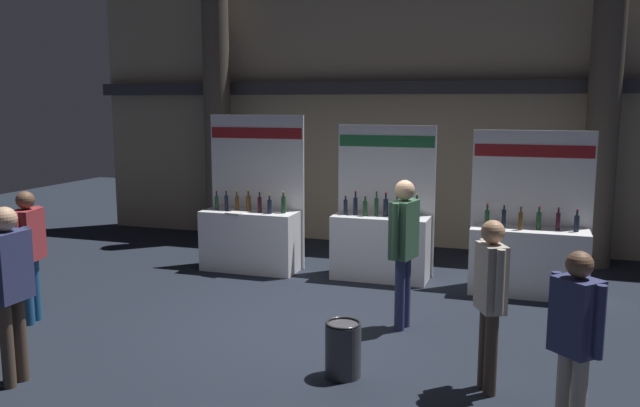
{
  "coord_description": "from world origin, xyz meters",
  "views": [
    {
      "loc": [
        2.39,
        -7.3,
        2.77
      ],
      "look_at": [
        -0.35,
        1.13,
        1.37
      ],
      "focal_mm": 36.01,
      "sensor_mm": 36.0,
      "label": 1
    }
  ],
  "objects_px": {
    "exhibitor_booth_0": "(251,233)",
    "visitor_3": "(575,332)",
    "visitor_1": "(404,240)",
    "visitor_2": "(490,292)",
    "trash_bin": "(343,349)",
    "visitor_5": "(9,278)",
    "exhibitor_booth_1": "(381,240)",
    "exhibitor_booth_2": "(528,254)",
    "visitor_0": "(28,244)"
  },
  "relations": [
    {
      "from": "exhibitor_booth_0",
      "to": "visitor_0",
      "type": "relative_size",
      "value": 1.52
    },
    {
      "from": "visitor_3",
      "to": "exhibitor_booth_1",
      "type": "bearing_deg",
      "value": -16.42
    },
    {
      "from": "visitor_0",
      "to": "visitor_2",
      "type": "distance_m",
      "value": 5.62
    },
    {
      "from": "exhibitor_booth_0",
      "to": "visitor_3",
      "type": "bearing_deg",
      "value": -42.17
    },
    {
      "from": "visitor_1",
      "to": "exhibitor_booth_0",
      "type": "bearing_deg",
      "value": -110.02
    },
    {
      "from": "exhibitor_booth_2",
      "to": "trash_bin",
      "type": "xyz_separation_m",
      "value": [
        -1.77,
        -3.58,
        -0.31
      ]
    },
    {
      "from": "trash_bin",
      "to": "visitor_0",
      "type": "distance_m",
      "value": 4.27
    },
    {
      "from": "visitor_0",
      "to": "visitor_1",
      "type": "distance_m",
      "value": 4.67
    },
    {
      "from": "trash_bin",
      "to": "exhibitor_booth_1",
      "type": "bearing_deg",
      "value": 96.79
    },
    {
      "from": "visitor_5",
      "to": "visitor_1",
      "type": "bearing_deg",
      "value": -49.54
    },
    {
      "from": "visitor_3",
      "to": "exhibitor_booth_2",
      "type": "bearing_deg",
      "value": -41.78
    },
    {
      "from": "visitor_2",
      "to": "visitor_3",
      "type": "xyz_separation_m",
      "value": [
        0.7,
        -0.79,
        -0.03
      ]
    },
    {
      "from": "visitor_3",
      "to": "visitor_5",
      "type": "xyz_separation_m",
      "value": [
        -5.16,
        -0.48,
        0.12
      ]
    },
    {
      "from": "exhibitor_booth_0",
      "to": "visitor_1",
      "type": "distance_m",
      "value": 3.59
    },
    {
      "from": "exhibitor_booth_1",
      "to": "visitor_5",
      "type": "bearing_deg",
      "value": -117.77
    },
    {
      "from": "exhibitor_booth_2",
      "to": "visitor_5",
      "type": "bearing_deg",
      "value": -135.28
    },
    {
      "from": "visitor_0",
      "to": "visitor_5",
      "type": "height_order",
      "value": "visitor_5"
    },
    {
      "from": "exhibitor_booth_2",
      "to": "visitor_3",
      "type": "height_order",
      "value": "exhibitor_booth_2"
    },
    {
      "from": "visitor_0",
      "to": "visitor_5",
      "type": "bearing_deg",
      "value": -155.73
    },
    {
      "from": "exhibitor_booth_1",
      "to": "visitor_5",
      "type": "height_order",
      "value": "exhibitor_booth_1"
    },
    {
      "from": "visitor_3",
      "to": "visitor_2",
      "type": "bearing_deg",
      "value": -4.82
    },
    {
      "from": "exhibitor_booth_2",
      "to": "visitor_3",
      "type": "relative_size",
      "value": 1.46
    },
    {
      "from": "visitor_1",
      "to": "visitor_3",
      "type": "height_order",
      "value": "visitor_1"
    },
    {
      "from": "visitor_0",
      "to": "visitor_1",
      "type": "relative_size",
      "value": 0.91
    },
    {
      "from": "trash_bin",
      "to": "visitor_0",
      "type": "bearing_deg",
      "value": 175.27
    },
    {
      "from": "exhibitor_booth_1",
      "to": "trash_bin",
      "type": "relative_size",
      "value": 4.2
    },
    {
      "from": "exhibitor_booth_1",
      "to": "exhibitor_booth_2",
      "type": "xyz_separation_m",
      "value": [
        2.22,
        -0.16,
        -0.02
      ]
    },
    {
      "from": "exhibitor_booth_0",
      "to": "trash_bin",
      "type": "height_order",
      "value": "exhibitor_booth_0"
    },
    {
      "from": "exhibitor_booth_0",
      "to": "visitor_1",
      "type": "relative_size",
      "value": 1.39
    },
    {
      "from": "exhibitor_booth_1",
      "to": "visitor_3",
      "type": "height_order",
      "value": "exhibitor_booth_1"
    },
    {
      "from": "exhibitor_booth_1",
      "to": "exhibitor_booth_2",
      "type": "distance_m",
      "value": 2.22
    },
    {
      "from": "exhibitor_booth_1",
      "to": "trash_bin",
      "type": "height_order",
      "value": "exhibitor_booth_1"
    },
    {
      "from": "visitor_1",
      "to": "visitor_2",
      "type": "distance_m",
      "value": 1.86
    },
    {
      "from": "visitor_3",
      "to": "visitor_5",
      "type": "relative_size",
      "value": 0.91
    },
    {
      "from": "exhibitor_booth_2",
      "to": "visitor_5",
      "type": "distance_m",
      "value": 6.79
    },
    {
      "from": "exhibitor_booth_0",
      "to": "visitor_5",
      "type": "xyz_separation_m",
      "value": [
        -0.42,
        -4.78,
        0.46
      ]
    },
    {
      "from": "visitor_0",
      "to": "visitor_1",
      "type": "bearing_deg",
      "value": -87.61
    },
    {
      "from": "visitor_1",
      "to": "visitor_5",
      "type": "bearing_deg",
      "value": -36.01
    },
    {
      "from": "exhibitor_booth_2",
      "to": "visitor_2",
      "type": "relative_size",
      "value": 1.4
    },
    {
      "from": "trash_bin",
      "to": "visitor_5",
      "type": "bearing_deg",
      "value": -158.79
    },
    {
      "from": "exhibitor_booth_1",
      "to": "visitor_2",
      "type": "bearing_deg",
      "value": -62.95
    },
    {
      "from": "trash_bin",
      "to": "exhibitor_booth_2",
      "type": "bearing_deg",
      "value": 63.7
    },
    {
      "from": "trash_bin",
      "to": "visitor_3",
      "type": "distance_m",
      "value": 2.33
    },
    {
      "from": "visitor_3",
      "to": "visitor_5",
      "type": "distance_m",
      "value": 5.18
    },
    {
      "from": "exhibitor_booth_1",
      "to": "visitor_0",
      "type": "bearing_deg",
      "value": -137.83
    },
    {
      "from": "exhibitor_booth_0",
      "to": "visitor_5",
      "type": "height_order",
      "value": "exhibitor_booth_0"
    },
    {
      "from": "visitor_1",
      "to": "visitor_3",
      "type": "xyz_separation_m",
      "value": [
        1.81,
        -2.28,
        -0.16
      ]
    },
    {
      "from": "visitor_0",
      "to": "visitor_1",
      "type": "xyz_separation_m",
      "value": [
        4.51,
        1.23,
        0.1
      ]
    },
    {
      "from": "visitor_5",
      "to": "visitor_2",
      "type": "bearing_deg",
      "value": -73.09
    },
    {
      "from": "exhibitor_booth_0",
      "to": "visitor_3",
      "type": "xyz_separation_m",
      "value": [
        4.74,
        -4.3,
        0.33
      ]
    }
  ]
}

